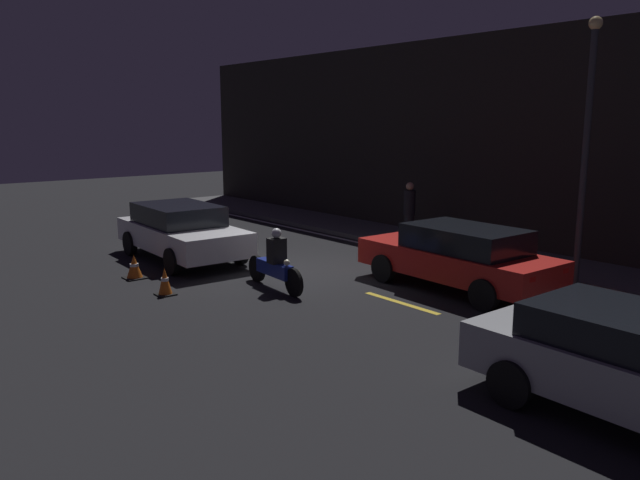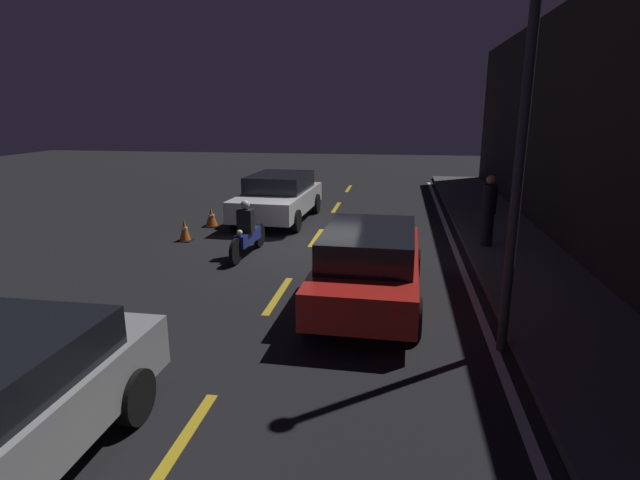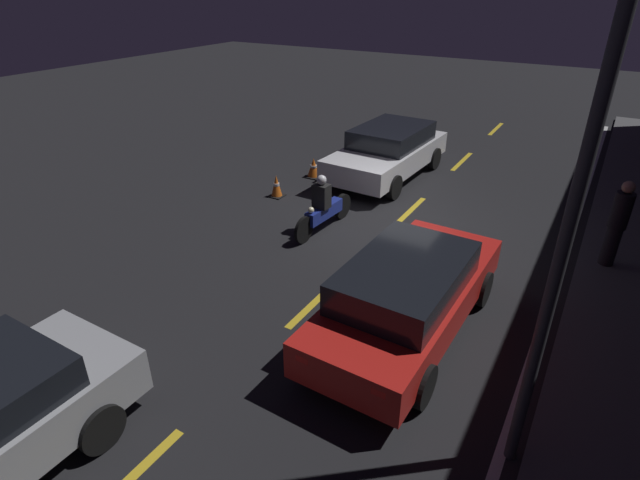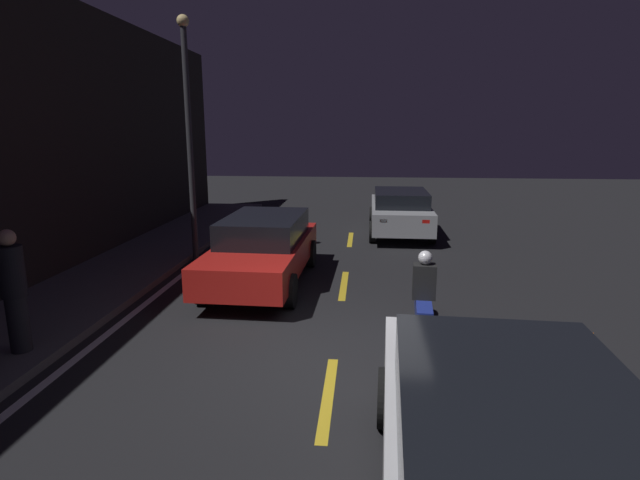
{
  "view_description": "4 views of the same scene",
  "coord_description": "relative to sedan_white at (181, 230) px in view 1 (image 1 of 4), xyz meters",
  "views": [
    {
      "loc": [
        11.91,
        -9.06,
        3.67
      ],
      "look_at": [
        1.46,
        -0.47,
        1.06
      ],
      "focal_mm": 35.0,
      "sensor_mm": 36.0,
      "label": 1
    },
    {
      "loc": [
        12.23,
        2.17,
        3.43
      ],
      "look_at": [
        2.13,
        0.59,
        0.76
      ],
      "focal_mm": 28.0,
      "sensor_mm": 36.0,
      "label": 2
    },
    {
      "loc": [
        10.0,
        3.91,
        5.25
      ],
      "look_at": [
        3.2,
        -0.14,
        1.06
      ],
      "focal_mm": 28.0,
      "sensor_mm": 36.0,
      "label": 3
    },
    {
      "loc": [
        -6.58,
        -0.41,
        3.22
      ],
      "look_at": [
        2.99,
        0.46,
        1.08
      ],
      "focal_mm": 28.0,
      "sensor_mm": 36.0,
      "label": 4
    }
  ],
  "objects": [
    {
      "name": "lane_dash_b",
      "position": [
        -2.44,
        1.54,
        -0.78
      ],
      "size": [
        2.0,
        0.14,
        0.01
      ],
      "color": "gold",
      "rests_on": "ground"
    },
    {
      "name": "raised_curb",
      "position": [
        3.06,
        6.63,
        -0.72
      ],
      "size": [
        28.0,
        2.31,
        0.13
      ],
      "color": "#4C4C4F",
      "rests_on": "ground"
    },
    {
      "name": "lane_dash_a",
      "position": [
        -6.94,
        1.54,
        -0.78
      ],
      "size": [
        2.0,
        0.14,
        0.01
      ],
      "color": "gold",
      "rests_on": "ground"
    },
    {
      "name": "street_lamp",
      "position": [
        8.24,
        5.32,
        2.45
      ],
      "size": [
        0.28,
        0.28,
        5.76
      ],
      "color": "#333338",
      "rests_on": "ground"
    },
    {
      "name": "ground_plane",
      "position": [
        3.06,
        1.54,
        -0.78
      ],
      "size": [
        56.0,
        56.0,
        0.0
      ],
      "primitive_type": "plane",
      "color": "black"
    },
    {
      "name": "motorcycle",
      "position": [
        4.04,
        0.19,
        -0.23
      ],
      "size": [
        2.18,
        0.38,
        1.38
      ],
      "rotation": [
        0.0,
        0.0,
        -0.07
      ],
      "color": "black",
      "rests_on": "ground"
    },
    {
      "name": "sedan_white",
      "position": [
        0.0,
        0.0,
        0.0
      ],
      "size": [
        4.61,
        2.19,
        1.46
      ],
      "rotation": [
        0.0,
        0.0,
        -0.04
      ],
      "color": "silver",
      "rests_on": "ground"
    },
    {
      "name": "traffic_cone_near",
      "position": [
        1.18,
        -1.83,
        -0.51
      ],
      "size": [
        0.47,
        0.47,
        0.56
      ],
      "color": "black",
      "rests_on": "ground"
    },
    {
      "name": "traffic_cone_mid",
      "position": [
        2.96,
        -1.91,
        -0.49
      ],
      "size": [
        0.38,
        0.38,
        0.6
      ],
      "color": "black",
      "rests_on": "ground"
    },
    {
      "name": "lane_dash_c",
      "position": [
        2.06,
        1.54,
        -0.78
      ],
      "size": [
        2.0,
        0.14,
        0.01
      ],
      "color": "gold",
      "rests_on": "ground"
    },
    {
      "name": "lane_solid_kerb",
      "position": [
        3.06,
        5.22,
        -0.78
      ],
      "size": [
        25.2,
        0.14,
        0.01
      ],
      "color": "silver",
      "rests_on": "ground"
    },
    {
      "name": "lane_dash_d",
      "position": [
        6.56,
        1.54,
        -0.78
      ],
      "size": [
        2.0,
        0.14,
        0.01
      ],
      "color": "gold",
      "rests_on": "ground"
    },
    {
      "name": "pedestrian",
      "position": [
        2.68,
        5.97,
        0.25
      ],
      "size": [
        0.34,
        0.34,
        1.76
      ],
      "color": "black",
      "rests_on": "raised_curb"
    },
    {
      "name": "lane_dash_e",
      "position": [
        11.06,
        1.54,
        -0.78
      ],
      "size": [
        2.0,
        0.14,
        0.01
      ],
      "color": "gold",
      "rests_on": "ground"
    },
    {
      "name": "taxi_red",
      "position": [
        6.63,
        3.27,
        -0.02
      ],
      "size": [
        4.6,
        1.95,
        1.42
      ],
      "rotation": [
        0.0,
        0.0,
        3.12
      ],
      "color": "red",
      "rests_on": "ground"
    },
    {
      "name": "building_front",
      "position": [
        3.06,
        7.93,
        2.28
      ],
      "size": [
        28.0,
        0.3,
        6.12
      ],
      "color": "black",
      "rests_on": "ground"
    }
  ]
}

